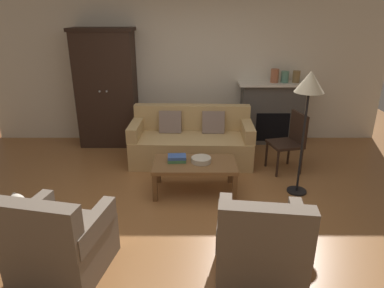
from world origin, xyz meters
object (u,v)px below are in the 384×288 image
(book_stack, at_px, (178,158))
(dog, at_px, (20,206))
(armoire, at_px, (108,88))
(armchair_near_right, at_px, (262,247))
(armchair_near_left, at_px, (61,243))
(floor_lamp, at_px, (311,89))
(coffee_table, at_px, (196,166))
(mantel_vase_jade, at_px, (286,77))
(couch, at_px, (193,142))
(mantel_vase_terracotta, at_px, (276,76))
(fireplace, at_px, (273,112))
(fruit_bowl, at_px, (202,160))
(mantel_vase_bronze, at_px, (298,77))
(side_chair_wooden, at_px, (292,139))

(book_stack, relative_size, dog, 0.51)
(armoire, distance_m, dog, 2.80)
(dog, bearing_deg, armchair_near_right, -17.14)
(armchair_near_left, bearing_deg, book_stack, 58.13)
(floor_lamp, bearing_deg, coffee_table, 178.91)
(coffee_table, height_order, mantel_vase_jade, mantel_vase_jade)
(couch, xyz_separation_m, dog, (-1.94, -1.86, -0.07))
(coffee_table, height_order, book_stack, book_stack)
(coffee_table, distance_m, mantel_vase_terracotta, 2.52)
(fireplace, xyz_separation_m, armchair_near_right, (-0.84, -3.52, -0.25))
(armoire, bearing_deg, dog, -99.62)
(fruit_bowl, xyz_separation_m, book_stack, (-0.32, 0.03, 0.01))
(couch, height_order, coffee_table, couch)
(book_stack, bearing_deg, armoire, 125.97)
(coffee_table, height_order, mantel_vase_bronze, mantel_vase_bronze)
(fireplace, height_order, coffee_table, fireplace)
(floor_lamp, xyz_separation_m, dog, (-3.37, -0.79, -1.16))
(coffee_table, distance_m, armchair_near_left, 1.99)
(armchair_near_right, distance_m, floor_lamp, 2.08)
(fireplace, height_order, side_chair_wooden, fireplace)
(armchair_near_left, relative_size, side_chair_wooden, 1.01)
(couch, relative_size, dog, 3.92)
(fruit_bowl, height_order, dog, fruit_bowl)
(couch, distance_m, armchair_near_right, 2.72)
(coffee_table, bearing_deg, fruit_bowl, 9.98)
(fruit_bowl, height_order, side_chair_wooden, side_chair_wooden)
(armchair_near_right, bearing_deg, side_chair_wooden, 69.22)
(side_chair_wooden, bearing_deg, dog, -156.50)
(armoire, height_order, floor_lamp, armoire)
(mantel_vase_bronze, bearing_deg, coffee_table, -133.47)
(book_stack, relative_size, armchair_near_right, 0.28)
(floor_lamp, bearing_deg, dog, -166.86)
(coffee_table, height_order, floor_lamp, floor_lamp)
(mantel_vase_terracotta, bearing_deg, couch, -149.85)
(dog, bearing_deg, book_stack, 26.22)
(armoire, distance_m, coffee_table, 2.48)
(armoire, relative_size, couch, 1.05)
(couch, xyz_separation_m, fruit_bowl, (0.13, -1.03, 0.14))
(couch, height_order, fruit_bowl, couch)
(fireplace, distance_m, dog, 4.37)
(book_stack, xyz_separation_m, floor_lamp, (1.62, -0.07, 0.94))
(armoire, height_order, book_stack, armoire)
(fruit_bowl, relative_size, armchair_near_right, 0.30)
(armchair_near_right, relative_size, side_chair_wooden, 0.98)
(book_stack, distance_m, mantel_vase_bronze, 2.85)
(armoire, relative_size, coffee_table, 1.86)
(armchair_near_right, bearing_deg, mantel_vase_bronze, 70.82)
(fireplace, height_order, mantel_vase_terracotta, mantel_vase_terracotta)
(mantel_vase_jade, distance_m, floor_lamp, 1.94)
(fruit_bowl, height_order, armchair_near_left, armchair_near_left)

